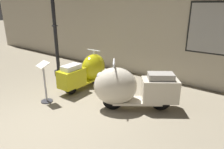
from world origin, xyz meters
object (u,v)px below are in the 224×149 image
(scooter_0, at_px, (87,71))
(scooter_1, at_px, (129,88))
(lamppost, at_px, (55,29))
(info_stanchion, at_px, (45,86))

(scooter_0, bearing_deg, scooter_1, -107.09)
(lamppost, bearing_deg, info_stanchion, -47.49)
(info_stanchion, bearing_deg, lamppost, 132.51)
(scooter_1, height_order, lamppost, lamppost)
(scooter_1, distance_m, lamppost, 3.30)
(lamppost, bearing_deg, scooter_0, -3.65)
(scooter_0, relative_size, lamppost, 0.55)
(scooter_0, bearing_deg, lamppost, 84.34)
(info_stanchion, bearing_deg, scooter_0, 85.76)
(scooter_0, distance_m, info_stanchion, 1.35)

